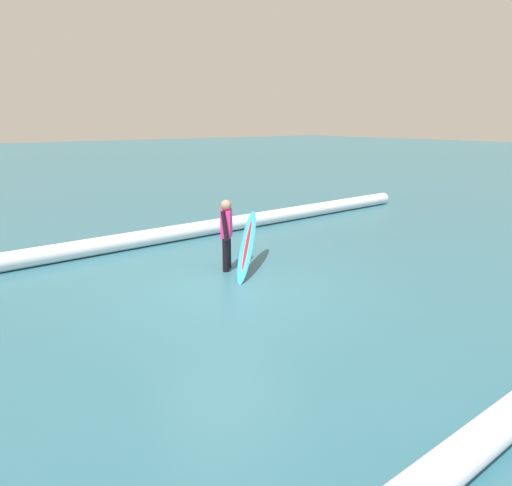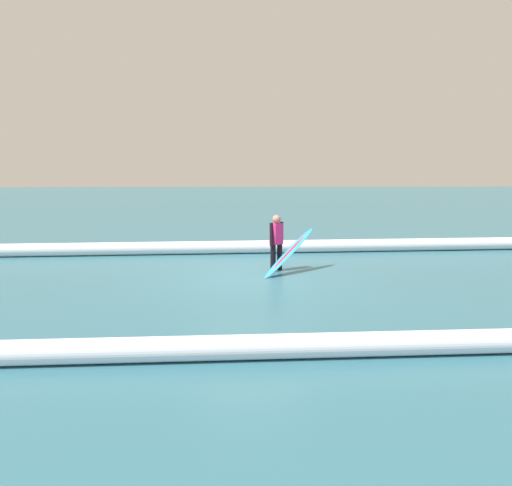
% 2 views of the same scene
% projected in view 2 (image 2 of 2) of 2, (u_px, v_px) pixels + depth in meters
% --- Properties ---
extents(ground_plane, '(129.66, 129.66, 0.00)m').
position_uv_depth(ground_plane, '(250.00, 279.00, 12.26)').
color(ground_plane, '#2E6476').
extents(surfer, '(0.38, 0.52, 1.47)m').
position_uv_depth(surfer, '(276.00, 240.00, 13.14)').
color(surfer, black).
rests_on(surfer, ground_plane).
extents(surfboard, '(1.56, 1.56, 1.10)m').
position_uv_depth(surfboard, '(289.00, 252.00, 12.92)').
color(surfboard, '#268CE5').
rests_on(surfboard, ground_plane).
extents(wave_crest_foreground, '(24.93, 1.44, 0.40)m').
position_uv_depth(wave_crest_foreground, '(165.00, 248.00, 15.73)').
color(wave_crest_foreground, white).
rests_on(wave_crest_foreground, ground_plane).
extents(wave_crest_midground, '(14.94, 0.65, 0.35)m').
position_uv_depth(wave_crest_midground, '(242.00, 347.00, 7.04)').
color(wave_crest_midground, white).
rests_on(wave_crest_midground, ground_plane).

